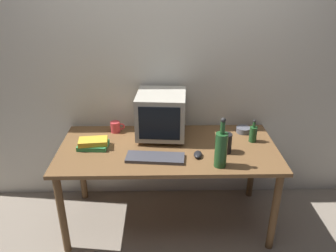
# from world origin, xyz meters

# --- Properties ---
(ground_plane) EXTENTS (6.00, 6.00, 0.00)m
(ground_plane) POSITION_xyz_m (0.00, 0.00, 0.00)
(ground_plane) COLOR gray
(back_wall) EXTENTS (4.00, 0.08, 2.50)m
(back_wall) POSITION_xyz_m (0.00, 0.45, 1.25)
(back_wall) COLOR silver
(back_wall) RESTS_ON ground
(desk) EXTENTS (1.68, 0.78, 0.71)m
(desk) POSITION_xyz_m (0.00, 0.00, 0.63)
(desk) COLOR brown
(desk) RESTS_ON ground
(crt_monitor) EXTENTS (0.41, 0.41, 0.37)m
(crt_monitor) POSITION_xyz_m (-0.05, 0.19, 0.91)
(crt_monitor) COLOR #B2AD9E
(crt_monitor) RESTS_ON desk
(keyboard) EXTENTS (0.43, 0.19, 0.02)m
(keyboard) POSITION_xyz_m (-0.10, -0.18, 0.72)
(keyboard) COLOR #3F3F47
(keyboard) RESTS_ON desk
(computer_mouse) EXTENTS (0.08, 0.11, 0.04)m
(computer_mouse) POSITION_xyz_m (0.22, -0.15, 0.73)
(computer_mouse) COLOR black
(computer_mouse) RESTS_ON desk
(bottle_tall) EXTENTS (0.09, 0.09, 0.37)m
(bottle_tall) POSITION_xyz_m (0.36, -0.28, 0.85)
(bottle_tall) COLOR #1E4C23
(bottle_tall) RESTS_ON desk
(bottle_short) EXTENTS (0.06, 0.06, 0.19)m
(bottle_short) POSITION_xyz_m (0.67, 0.08, 0.78)
(bottle_short) COLOR #1E4C23
(bottle_short) RESTS_ON desk
(book_stack) EXTENTS (0.23, 0.17, 0.07)m
(book_stack) POSITION_xyz_m (-0.57, 0.01, 0.75)
(book_stack) COLOR #33894C
(book_stack) RESTS_ON desk
(mug) EXTENTS (0.12, 0.08, 0.09)m
(mug) POSITION_xyz_m (-0.43, 0.28, 0.76)
(mug) COLOR #CC383D
(mug) RESTS_ON desk
(cd_spindle) EXTENTS (0.12, 0.12, 0.04)m
(cd_spindle) POSITION_xyz_m (0.64, 0.25, 0.74)
(cd_spindle) COLOR #595B66
(cd_spindle) RESTS_ON desk
(metal_canister) EXTENTS (0.09, 0.09, 0.15)m
(metal_canister) POSITION_xyz_m (0.43, -0.08, 0.79)
(metal_canister) COLOR black
(metal_canister) RESTS_ON desk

